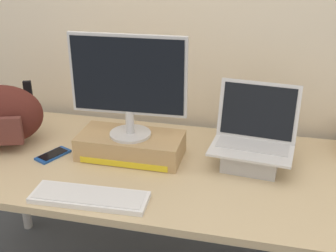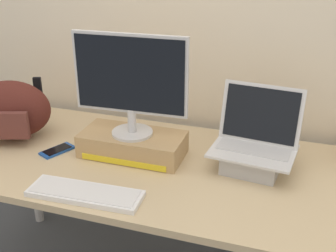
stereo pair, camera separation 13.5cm
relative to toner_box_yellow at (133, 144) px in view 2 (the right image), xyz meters
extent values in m
cube|color=beige|center=(0.18, 0.47, 0.50)|extent=(7.00, 0.10, 2.60)
cube|color=tan|center=(0.18, -0.04, -0.07)|extent=(2.03, 0.82, 0.03)
cylinder|color=#B2B2B7|center=(-0.78, 0.31, -0.44)|extent=(0.05, 0.05, 0.72)
cube|color=tan|center=(0.00, 0.00, 0.00)|extent=(0.44, 0.22, 0.10)
cube|color=yellow|center=(0.00, -0.11, -0.03)|extent=(0.38, 0.00, 0.03)
cylinder|color=silver|center=(0.00, 0.00, 0.06)|extent=(0.18, 0.18, 0.01)
cylinder|color=silver|center=(0.00, 0.00, 0.11)|extent=(0.04, 0.04, 0.10)
cube|color=silver|center=(0.00, 0.00, 0.32)|extent=(0.48, 0.04, 0.33)
cube|color=black|center=(0.00, -0.01, 0.32)|extent=(0.46, 0.02, 0.31)
cube|color=#ADADB2|center=(0.51, 0.03, -0.01)|extent=(0.24, 0.22, 0.08)
cube|color=silver|center=(0.51, 0.03, 0.03)|extent=(0.35, 0.28, 0.01)
cube|color=#B7B7BC|center=(0.51, 0.05, 0.04)|extent=(0.30, 0.16, 0.00)
cube|color=silver|center=(0.52, 0.13, 0.16)|extent=(0.34, 0.10, 0.24)
cube|color=black|center=(0.52, 0.12, 0.16)|extent=(0.30, 0.08, 0.21)
cube|color=white|center=(-0.04, -0.36, -0.04)|extent=(0.44, 0.15, 0.02)
cube|color=silver|center=(-0.04, -0.36, -0.03)|extent=(0.41, 0.13, 0.00)
ellipsoid|color=#4C1E19|center=(-0.60, 0.00, 0.09)|extent=(0.41, 0.32, 0.28)
cube|color=brown|center=(-0.57, -0.12, 0.06)|extent=(0.22, 0.10, 0.12)
cube|color=black|center=(-0.55, 0.14, 0.10)|extent=(0.04, 0.03, 0.21)
cube|color=#19479E|center=(-0.33, -0.08, -0.05)|extent=(0.12, 0.16, 0.01)
cube|color=black|center=(-0.33, -0.08, -0.04)|extent=(0.10, 0.13, 0.00)
camera|label=1|loc=(0.54, -1.59, 0.85)|focal=46.58mm
camera|label=2|loc=(0.67, -1.55, 0.85)|focal=46.58mm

